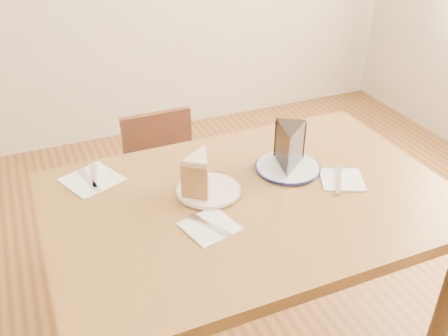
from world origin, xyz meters
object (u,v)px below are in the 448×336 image
table (251,222)px  plate_navy (288,167)px  chair_far (168,190)px  carrot_cake (200,172)px  chocolate_cake (289,150)px  plate_cream (208,190)px

table → plate_navy: 0.23m
chair_far → carrot_cake: bearing=84.7°
table → carrot_cake: 0.23m
plate_navy → chocolate_cake: (-0.00, -0.00, 0.07)m
table → chocolate_cake: chocolate_cake is taller
plate_cream → chocolate_cake: size_ratio=1.37×
table → chocolate_cake: bearing=27.3°
table → plate_cream: bearing=147.3°
plate_navy → table: bearing=-152.0°
chair_far → plate_navy: 0.70m
chocolate_cake → plate_cream: bearing=35.2°
chair_far → carrot_cake: size_ratio=6.61×
plate_navy → chair_far: bearing=115.4°
table → plate_navy: bearing=28.0°
chair_far → carrot_cake: 0.69m
plate_cream → plate_navy: 0.29m
table → carrot_cake: size_ratio=11.05×
plate_cream → chair_far: bearing=86.9°
chair_far → plate_cream: (-0.03, -0.56, 0.36)m
plate_cream → table: bearing=-32.7°
chair_far → plate_cream: bearing=86.7°
table → carrot_cake: (-0.13, 0.09, 0.16)m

